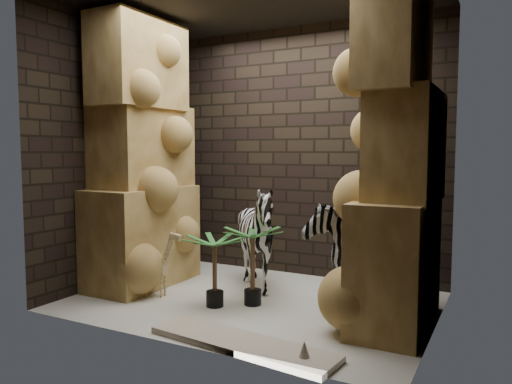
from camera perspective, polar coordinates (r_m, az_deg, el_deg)
The scene contains 13 objects.
floor at distance 5.05m, azimuth -0.54°, elevation -12.61°, with size 3.50×3.50×0.00m, color silver.
wall_back at distance 5.95m, azimuth 5.17°, elevation 4.66°, with size 3.50×3.50×0.00m, color black.
wall_front at distance 3.77m, azimuth -9.61°, elevation 4.57°, with size 3.50×3.50×0.00m, color black.
wall_left at distance 5.86m, azimuth -15.86°, elevation 4.49°, with size 3.00×3.00×0.00m, color black.
wall_right at distance 4.28m, azimuth 20.61°, elevation 4.34°, with size 3.00×3.00×0.00m, color black.
rock_pillar_left at distance 5.62m, azimuth -13.26°, elevation 4.55°, with size 0.68×1.30×3.00m, color tan, non-canonical shape.
rock_pillar_right at distance 4.34m, azimuth 16.27°, elevation 4.46°, with size 0.58×1.25×3.00m, color tan, non-canonical shape.
zebra_right at distance 4.92m, azimuth 9.92°, elevation -5.65°, with size 0.57×1.06×1.25m, color white.
zebra_left at distance 5.28m, azimuth 0.15°, elevation -6.01°, with size 0.93×1.15×1.04m, color white.
giraffe_toy at distance 5.25m, azimuth -11.70°, elevation -7.92°, with size 0.38×0.13×0.73m, color #D8B77D, non-canonical shape.
palm_front at distance 4.85m, azimuth -0.39°, elevation -8.60°, with size 0.36×0.36×0.78m, color #216928, non-canonical shape.
palm_back at distance 4.82m, azimuth -4.84°, elevation -9.14°, with size 0.36×0.36×0.70m, color #216928, non-canonical shape.
surfboard at distance 3.96m, azimuth -1.70°, elevation -17.23°, with size 1.57×0.39×0.05m, color beige.
Camera 1 is at (2.28, -4.25, 1.51)m, focal length 34.31 mm.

